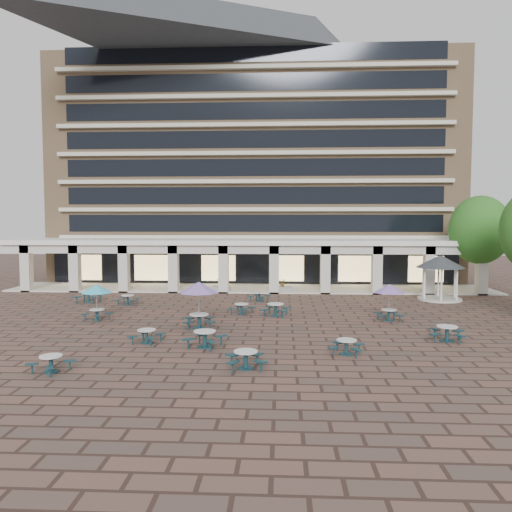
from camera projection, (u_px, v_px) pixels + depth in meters
The scene contains 21 objects.
ground at pixel (235, 323), 29.29m from camera, with size 120.00×120.00×0.00m, color brown.
apartment_building at pixel (257, 160), 53.78m from camera, with size 40.00×15.50×25.20m.
retail_arcade at pixel (251, 255), 43.82m from camera, with size 42.00×6.60×4.40m.
picnic_table_0 at pixel (51, 362), 19.80m from camera, with size 1.83×1.83×0.67m.
picnic_table_1 at pixel (147, 335), 24.51m from camera, with size 1.77×1.77×0.68m.
picnic_table_2 at pixel (246, 358), 20.25m from camera, with size 1.84×1.84×0.74m.
picnic_table_3 at pixel (447, 332), 24.88m from camera, with size 2.02×2.02×0.77m.
picnic_table_4 at pixel (96, 290), 30.10m from camera, with size 1.87×1.87×2.16m.
picnic_table_5 at pixel (205, 337), 23.69m from camera, with size 2.11×2.11×0.80m.
picnic_table_6 at pixel (199, 289), 27.79m from camera, with size 2.25×2.25×2.60m.
picnic_table_7 at pixel (346, 346), 22.42m from camera, with size 1.78×1.78×0.68m.
picnic_table_8 at pixel (89, 296), 36.81m from camera, with size 1.97×1.97×0.85m.
picnic_table_9 at pixel (276, 308), 31.59m from camera, with size 2.03×2.03×0.79m.
picnic_table_10 at pixel (259, 296), 37.41m from camera, with size 1.83×1.83×0.67m.
picnic_table_11 at pixel (389, 290), 29.97m from camera, with size 1.90×1.90×2.20m.
picnic_table_12 at pixel (128, 299), 35.90m from camera, with size 1.64×1.64×0.68m.
picnic_table_13 at pixel (242, 308), 32.19m from camera, with size 1.84×1.84×0.68m.
gazebo at pixel (440, 267), 37.79m from camera, with size 3.64×3.64×3.39m.
tree_east_c at pixel (480, 230), 40.49m from camera, with size 4.85×4.85×8.07m.
planter_left at pixel (222, 285), 42.22m from camera, with size 1.50×0.79×1.33m.
planter_right at pixel (283, 287), 41.97m from camera, with size 1.50×0.71×1.16m.
Camera 1 is at (2.72, -28.84, 5.99)m, focal length 35.00 mm.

